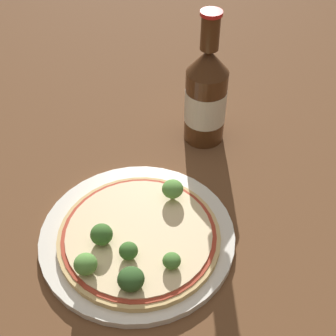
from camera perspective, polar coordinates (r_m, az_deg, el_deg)
ground_plane at (r=0.70m, az=-4.94°, el=-8.33°), size 3.00×3.00×0.00m
plate at (r=0.69m, az=-3.75°, el=-8.28°), size 0.28×0.28×0.01m
pizza at (r=0.67m, az=-3.70°, el=-8.43°), size 0.23×0.23×0.01m
broccoli_floret_0 at (r=0.63m, az=-4.84°, el=-10.04°), size 0.03×0.03×0.03m
broccoli_floret_1 at (r=0.69m, az=0.56°, el=-2.58°), size 0.03×0.03×0.03m
broccoli_floret_2 at (r=0.62m, az=-10.02°, el=-11.47°), size 0.03×0.03×0.03m
broccoli_floret_3 at (r=0.65m, az=-8.10°, el=-8.03°), size 0.03×0.03×0.03m
broccoli_floret_4 at (r=0.62m, az=0.45°, el=-11.24°), size 0.02×0.02×0.02m
broccoli_floret_5 at (r=0.61m, az=-4.54°, el=-13.36°), size 0.03×0.03×0.03m
beer_bottle at (r=0.80m, az=4.65°, el=8.79°), size 0.07×0.07×0.24m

